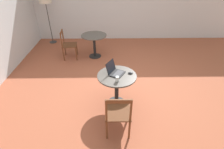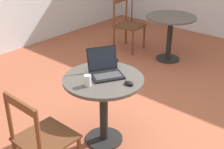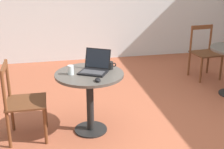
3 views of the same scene
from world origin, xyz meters
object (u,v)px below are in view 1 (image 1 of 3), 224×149
Objects in this scene: mug at (112,67)px; drinking_glass at (117,79)px; cafe_table_near at (117,82)px; laptop at (115,71)px; chair_near_left at (118,114)px; floor_lamp at (45,1)px; mouse at (130,73)px; chair_mid_back at (68,45)px; cafe_table_mid at (94,40)px.

mug is 1.10× the size of drinking_glass.
laptop is (0.07, 0.03, 0.21)m from cafe_table_near.
chair_near_left is 0.89m from laptop.
laptop is at bearing 1.81° from chair_near_left.
floor_lamp is 4.37m from mouse.
chair_near_left is at bearing -175.52° from mug.
floor_lamp is at bearing 33.54° from cafe_table_near.
cafe_table_mid is at bearing -84.74° from chair_mid_back.
cafe_table_mid is 2.56m from drinking_glass.
cafe_table_near is 0.22m from laptop.
chair_mid_back is 2.16× the size of laptop.
laptop is 3.61× the size of mug.
mouse is 0.96× the size of drinking_glass.
chair_near_left is at bearing 179.43° from cafe_table_near.
chair_near_left is 7.78× the size of mug.
cafe_table_near is at bearing -146.93° from chair_mid_back.
cafe_table_mid is at bearing 13.97° from drinking_glass.
chair_mid_back is (2.19, 1.43, -0.12)m from cafe_table_near.
chair_mid_back is at bearing 30.73° from drinking_glass.
chair_near_left is 8.88× the size of mouse.
mouse is at bearing -19.00° from chair_near_left.
cafe_table_near is 0.46× the size of floor_lamp.
floor_lamp is at bearing 32.02° from drinking_glass.
cafe_table_near is at bearing -0.36° from drinking_glass.
drinking_glass is (-0.46, -0.09, 0.01)m from mug.
cafe_table_mid is 0.46× the size of floor_lamp.
drinking_glass is at bearing -169.50° from mug.
floor_lamp is 4.00m from mug.
laptop is at bearing -146.73° from chair_mid_back.
floor_lamp is 4.10× the size of laptop.
cafe_table_mid is 3.09m from chair_near_left.
laptop is (-2.20, -0.58, 0.21)m from cafe_table_mid.
chair_mid_back is at bearing 33.07° from cafe_table_near.
drinking_glass reaches higher than cafe_table_near.
chair_near_left is 0.65m from drinking_glass.
floor_lamp is (4.25, 2.31, 1.06)m from chair_near_left.
cafe_table_mid is 7.81× the size of mouse.
chair_mid_back reaches higher than mug.
chair_mid_back is 7.78× the size of mug.
drinking_glass is at bearing -173.27° from laptop.
mouse reaches higher than cafe_table_mid.
cafe_table_mid is 1.90× the size of laptop.
chair_near_left and chair_mid_back have the same top height.
cafe_table_mid is at bearing 14.85° from laptop.
cafe_table_near is at bearing -161.25° from mug.
cafe_table_near is 4.29m from floor_lamp.
cafe_table_near is 7.52× the size of drinking_glass.
cafe_table_mid is 2.29m from laptop.
chair_near_left reaches higher than cafe_table_near.
floor_lamp is (1.30, 0.89, 1.06)m from chair_mid_back.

